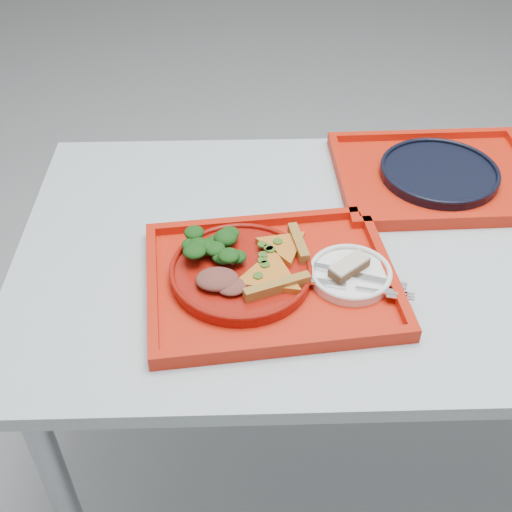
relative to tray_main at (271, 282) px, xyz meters
name	(u,v)px	position (x,y,z in m)	size (l,w,h in m)	color
ground	(375,450)	(0.30, 0.12, -0.76)	(10.00, 10.00, 0.00)	gray
table	(415,269)	(0.30, 0.12, -0.08)	(1.60, 0.80, 0.75)	#9DA8B0
tray_main	(271,282)	(0.00, 0.00, 0.00)	(0.45, 0.35, 0.01)	red
tray_far	(438,179)	(0.39, 0.33, 0.00)	(0.45, 0.35, 0.01)	red
dinner_plate	(241,273)	(-0.05, 0.01, 0.02)	(0.26, 0.26, 0.02)	maroon
side_plate	(350,275)	(0.14, 0.00, 0.01)	(0.15, 0.15, 0.01)	white
navy_plate	(439,173)	(0.39, 0.33, 0.01)	(0.26, 0.26, 0.02)	black
pizza_slice_a	(269,274)	(0.00, -0.01, 0.03)	(0.14, 0.12, 0.02)	orange
pizza_slice_b	(284,245)	(0.03, 0.07, 0.03)	(0.11, 0.10, 0.02)	orange
salad_heap	(215,243)	(-0.10, 0.06, 0.05)	(0.10, 0.09, 0.05)	black
meat_portion	(217,279)	(-0.10, -0.03, 0.04)	(0.08, 0.06, 0.02)	brown
dessert_bar	(349,267)	(0.14, 0.00, 0.03)	(0.08, 0.07, 0.02)	#4A2718
knife	(356,275)	(0.15, -0.01, 0.02)	(0.18, 0.02, 0.01)	silver
fork	(354,287)	(0.15, -0.04, 0.02)	(0.18, 0.02, 0.01)	silver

